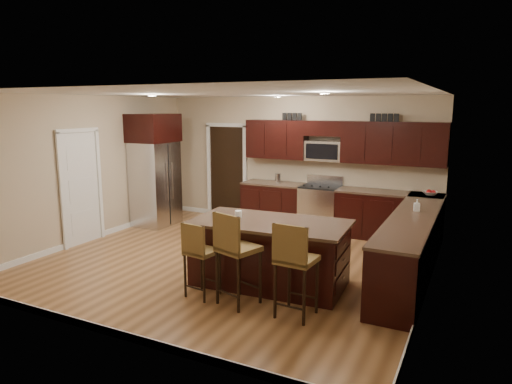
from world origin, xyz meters
The scene contains 23 objects.
floor centered at (0.00, 0.00, 0.00)m, with size 6.00×6.00×0.00m, color #97673B.
ceiling centered at (0.00, 0.00, 2.70)m, with size 6.00×6.00×0.00m, color silver.
wall_back centered at (0.00, 2.75, 1.35)m, with size 6.00×6.00×0.00m, color tan.
wall_left centered at (-3.00, 0.00, 1.35)m, with size 5.50×5.50×0.00m, color tan.
wall_right centered at (3.00, 0.00, 1.35)m, with size 5.50×5.50×0.00m, color tan.
base_cabinets centered at (1.90, 1.45, 0.46)m, with size 4.02×3.96×0.92m.
upper_cabinets centered at (1.04, 2.58, 1.84)m, with size 4.00×0.33×0.80m.
range centered at (0.68, 2.45, 0.47)m, with size 0.76×0.64×1.11m.
microwave centered at (0.68, 2.60, 1.62)m, with size 0.76×0.31×0.40m, color silver.
doorway centered at (-1.65, 2.73, 1.03)m, with size 0.85×0.03×2.06m, color black.
pantry_door centered at (-2.98, -0.30, 1.02)m, with size 0.03×0.80×2.04m, color white.
letter_decor centered at (0.90, 2.58, 2.29)m, with size 2.20×0.03×0.15m, color black, non-canonical shape.
island centered at (0.95, -0.58, 0.43)m, with size 2.25×1.27×0.92m.
stool_left centered at (0.31, -1.42, 0.64)m, with size 0.43×0.43×1.02m.
stool_mid centered at (0.85, -1.43, 0.76)m, with size 0.57×0.57×1.21m.
stool_right centered at (1.65, -1.43, 0.73)m, with size 0.47×0.47×1.18m.
refrigerator centered at (-2.62, 1.38, 1.21)m, with size 0.79×0.94×2.35m.
floor_mat centered at (-0.02, 1.19, 0.01)m, with size 0.97×0.64×0.01m, color brown.
fruit_bowl centered at (2.75, 2.45, 0.95)m, with size 0.27×0.27×0.07m, color silver.
soap_bottle centered at (2.70, 0.99, 1.01)m, with size 0.08×0.08×0.18m, color #B2B2B2.
canister_tall centered at (-0.26, 2.45, 1.02)m, with size 0.12×0.12×0.20m, color silver.
canister_short centered at (-0.26, 2.45, 1.01)m, with size 0.11×0.11×0.18m, color silver.
island_jar centered at (0.45, -0.58, 0.97)m, with size 0.10×0.10×0.10m, color white.
Camera 1 is at (3.51, -6.21, 2.50)m, focal length 32.00 mm.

